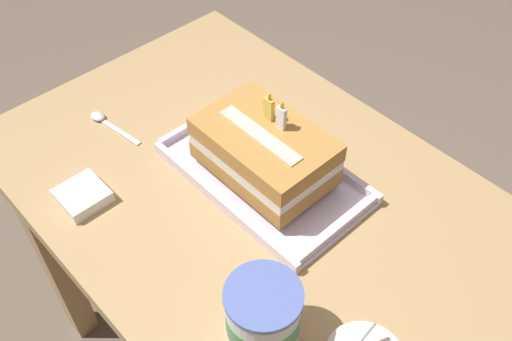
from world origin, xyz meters
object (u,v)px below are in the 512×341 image
(foil_tray, at_px, (262,173))
(birthday_cake, at_px, (263,149))
(serving_spoon_near_tray, at_px, (103,120))
(napkin_pile, at_px, (83,196))
(ice_cream_tub, at_px, (263,317))

(foil_tray, xyz_separation_m, birthday_cake, (0.00, 0.00, 0.06))
(serving_spoon_near_tray, xyz_separation_m, napkin_pile, (0.15, -0.14, 0.01))
(foil_tray, xyz_separation_m, ice_cream_tub, (0.23, -0.22, 0.06))
(serving_spoon_near_tray, bearing_deg, foil_tray, 22.43)
(serving_spoon_near_tray, bearing_deg, birthday_cake, 22.44)
(birthday_cake, height_order, napkin_pile, birthday_cake)
(birthday_cake, xyz_separation_m, serving_spoon_near_tray, (-0.33, -0.13, -0.06))
(birthday_cake, height_order, ice_cream_tub, birthday_cake)
(foil_tray, bearing_deg, ice_cream_tub, -43.17)
(napkin_pile, bearing_deg, birthday_cake, 57.51)
(napkin_pile, bearing_deg, ice_cream_tub, 7.37)
(ice_cream_tub, relative_size, serving_spoon_near_tray, 0.90)
(foil_tray, bearing_deg, serving_spoon_near_tray, -157.57)
(birthday_cake, bearing_deg, serving_spoon_near_tray, -157.56)
(napkin_pile, bearing_deg, foil_tray, 57.50)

